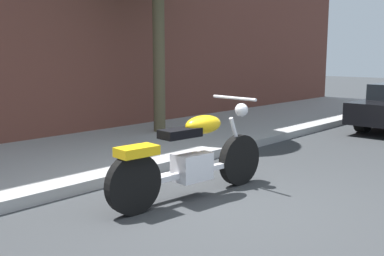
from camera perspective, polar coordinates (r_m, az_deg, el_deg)
The scene contains 3 objects.
ground_plane at distance 4.95m, azimuth 4.33°, elevation -10.41°, with size 60.00×60.00×0.00m, color #303335.
sidewalk at distance 7.27m, azimuth -15.92°, elevation -3.77°, with size 23.71×3.07×0.14m, color #989898.
motorcycle at distance 5.24m, azimuth -0.06°, elevation -3.85°, with size 2.30×0.70×1.15m.
Camera 1 is at (-3.67, -2.87, 1.66)m, focal length 42.19 mm.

